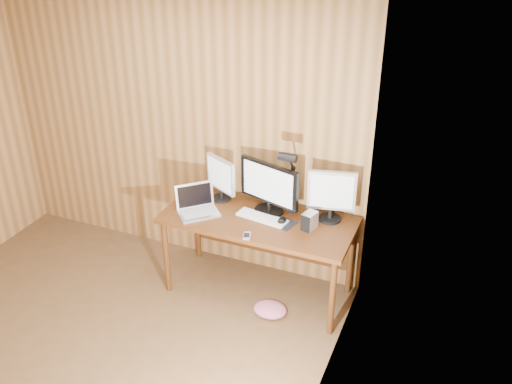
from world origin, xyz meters
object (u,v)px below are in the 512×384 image
Objects in this scene: monitor_right at (331,194)px; desk_lamp at (290,174)px; desk at (261,226)px; laptop at (197,206)px; monitor_left at (221,178)px; keyboard at (262,218)px; mouse at (282,220)px; speaker at (331,209)px; hard_drive at (309,221)px; phone at (247,236)px; monitor_center at (269,187)px.

desk_lamp is (-0.33, -0.07, 0.16)m from monitor_right.
laptop is (-0.52, -0.17, 0.18)m from desk.
keyboard is at bearing 5.45° from monitor_left.
keyboard is (0.03, -0.07, 0.13)m from desk.
monitor_right is at bearing 28.10° from desk_lamp.
speaker reaches higher than mouse.
hard_drive is (0.23, 0.00, 0.05)m from mouse.
speaker is at bearing 84.23° from hard_drive.
desk is 3.53× the size of keyboard.
mouse is 0.93× the size of phone.
monitor_center reaches higher than speaker.
desk_lamp is at bearing 21.83° from monitor_left.
monitor_left is 0.53m from keyboard.
speaker is (0.52, 0.58, 0.05)m from phone.
monitor_right is at bearing 25.19° from phone.
laptop is 0.64× the size of desk_lamp.
hard_drive is 1.28× the size of speaker.
speaker is (0.51, 0.28, 0.05)m from keyboard.
desk_lamp reaches higher than hard_drive.
hard_drive is at bearing -8.87° from desk.
monitor_right is 0.20m from speaker.
monitor_left reaches higher than mouse.
monitor_center reaches higher than monitor_right.
mouse is (0.73, 0.10, -0.04)m from laptop.
hard_drive is at bearing 8.90° from keyboard.
mouse is 0.39m from desk_lamp.
desk is at bearing -174.12° from hard_drive.
keyboard is at bearing -64.28° from desk.
monitor_center reaches higher than laptop.
speaker reaches higher than phone.
monitor_left is 3.30× the size of phone.
speaker is at bearing -23.90° from laptop.
desk is at bearing 12.37° from monitor_left.
mouse reaches higher than desk.
laptop is at bearing -177.86° from monitor_right.
monitor_right is 0.45m from mouse.
desk_lamp reaches higher than mouse.
phone is (0.02, -0.37, 0.13)m from desk.
phone is at bearing -86.35° from desk.
keyboard is 4.07× the size of mouse.
keyboard is at bearing -165.23° from hard_drive.
laptop is 3.68× the size of mouse.
desk is 3.62× the size of monitor_right.
desk is 14.37× the size of mouse.
speaker is (0.97, 0.10, -0.15)m from monitor_left.
speaker is at bearing 33.05° from monitor_center.
monitor_left reaches higher than phone.
hard_drive reaches higher than phone.
mouse is at bearing -163.72° from monitor_right.
laptop is 1.13m from speaker.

